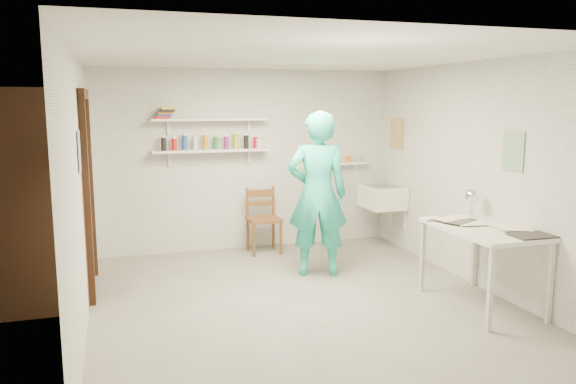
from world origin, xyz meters
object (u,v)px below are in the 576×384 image
object	(u,v)px
man	(317,194)
wall_clock	(307,165)
desk_lamp	(472,195)
belfast_sink	(382,197)
wooden_chair	(264,219)
work_table	(482,267)

from	to	relation	value
man	wall_clock	xyz separation A→B (m)	(-0.06, 0.21, 0.31)
man	desk_lamp	bearing A→B (deg)	159.84
belfast_sink	desk_lamp	size ratio (longest dim) A/B	4.05
wooden_chair	work_table	xyz separation A→B (m)	(1.50, -2.54, -0.05)
belfast_sink	desk_lamp	xyz separation A→B (m)	(0.09, -1.86, 0.31)
belfast_sink	desk_lamp	bearing A→B (deg)	-87.36
desk_lamp	wall_clock	bearing A→B (deg)	140.23
belfast_sink	wall_clock	xyz separation A→B (m)	(-1.33, -0.68, 0.55)
belfast_sink	wooden_chair	world-z (taller)	wooden_chair
wooden_chair	desk_lamp	bearing A→B (deg)	-51.22
work_table	desk_lamp	size ratio (longest dim) A/B	8.00
wall_clock	belfast_sink	bearing A→B (deg)	42.34
wall_clock	desk_lamp	world-z (taller)	wall_clock
belfast_sink	work_table	world-z (taller)	belfast_sink
wall_clock	desk_lamp	size ratio (longest dim) A/B	2.28
belfast_sink	wooden_chair	xyz separation A→B (m)	(-1.61, 0.21, -0.25)
work_table	man	bearing A→B (deg)	128.90
belfast_sink	man	bearing A→B (deg)	-144.97
wall_clock	work_table	size ratio (longest dim) A/B	0.28
belfast_sink	man	distance (m)	1.57
wall_clock	wooden_chair	size ratio (longest dim) A/B	0.38
man	wooden_chair	size ratio (longest dim) A/B	2.10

